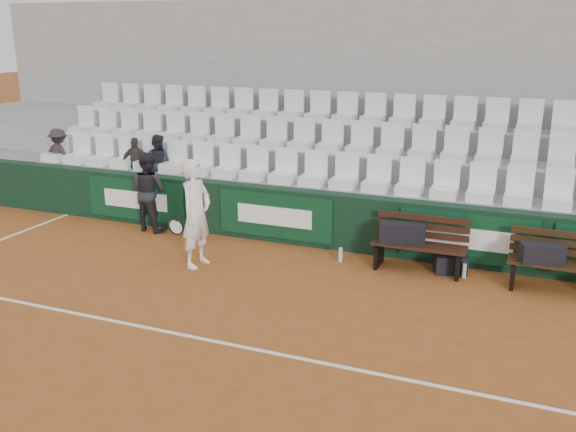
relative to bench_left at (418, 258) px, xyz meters
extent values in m
plane|color=#975122|center=(-2.51, -3.42, -0.23)|extent=(80.00, 80.00, 0.00)
cube|color=white|center=(-2.51, -3.42, -0.22)|extent=(18.00, 0.06, 0.01)
cube|color=black|center=(-2.51, 0.58, 0.28)|extent=(18.00, 0.30, 1.00)
cube|color=#0C381E|center=(-5.71, 0.41, 0.30)|extent=(2.20, 0.04, 0.82)
cube|color=#0C381E|center=(-2.71, 0.41, 0.30)|extent=(2.20, 0.04, 0.82)
cube|color=#0C381E|center=(0.69, 0.41, 0.30)|extent=(2.20, 0.04, 0.82)
cube|color=gray|center=(-2.51, 1.20, 0.28)|extent=(18.00, 0.95, 1.00)
cube|color=#999997|center=(-2.51, 2.15, 0.50)|extent=(18.00, 0.95, 1.45)
cube|color=gray|center=(-2.51, 3.10, 0.72)|extent=(18.00, 0.95, 1.90)
cube|color=#959592|center=(-2.51, 3.73, 1.98)|extent=(18.00, 0.30, 4.40)
cube|color=white|center=(-2.51, 1.03, 1.09)|extent=(11.90, 0.44, 0.63)
cube|color=silver|center=(-2.51, 1.98, 1.54)|extent=(11.90, 0.44, 0.63)
cube|color=silver|center=(-2.51, 2.93, 1.99)|extent=(11.90, 0.44, 0.63)
cube|color=#351910|center=(0.00, 0.00, 0.00)|extent=(1.50, 0.56, 0.45)
cube|color=#331F0F|center=(2.11, -0.07, 0.00)|extent=(1.50, 0.56, 0.45)
cube|color=black|center=(-0.29, 0.02, 0.38)|extent=(0.79, 0.50, 0.31)
cube|color=black|center=(1.84, -0.12, 0.37)|extent=(0.67, 0.46, 0.28)
cube|color=black|center=(0.50, 0.10, -0.07)|extent=(0.57, 0.46, 0.30)
cylinder|color=silver|center=(-1.29, -0.08, -0.10)|extent=(0.07, 0.07, 0.24)
cylinder|color=silver|center=(0.74, -0.05, -0.11)|extent=(0.07, 0.07, 0.24)
imported|color=white|center=(-3.44, -1.13, 0.67)|extent=(0.49, 0.69, 1.79)
torus|color=black|center=(-3.84, -1.13, 0.40)|extent=(0.19, 0.30, 0.26)
cylinder|color=black|center=(-3.71, -1.13, 0.58)|extent=(0.26, 0.03, 0.20)
imported|color=black|center=(-5.27, 0.23, 0.54)|extent=(0.83, 0.69, 1.54)
imported|color=#2A2127|center=(-8.13, 1.08, 1.35)|extent=(0.78, 0.49, 1.15)
imported|color=#36312B|center=(-6.13, 1.08, 1.32)|extent=(0.69, 0.48, 1.08)
imported|color=black|center=(-5.60, 1.08, 1.37)|extent=(0.62, 0.51, 1.18)
camera|label=1|loc=(1.73, -9.84, 3.59)|focal=40.00mm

